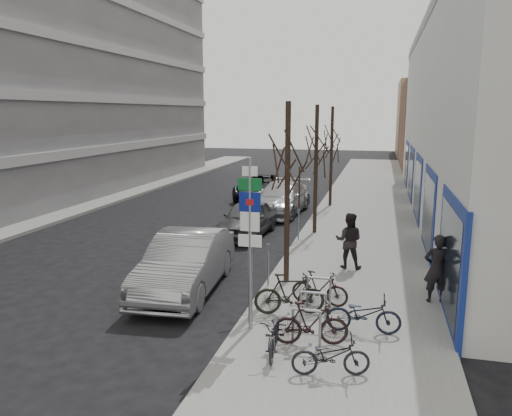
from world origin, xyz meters
The scene contains 25 objects.
ground centered at (0.00, 0.00, 0.00)m, with size 120.00×120.00×0.00m, color black.
sidewalk_east centered at (4.50, 10.00, 0.07)m, with size 5.00×70.00×0.15m, color slate.
sidewalk_west centered at (-11.00, 10.00, 0.07)m, with size 3.00×70.00×0.15m, color slate.
brick_building_far centered at (13.00, 40.00, 4.00)m, with size 12.00×14.00×8.00m, color brown.
tan_building_far centered at (13.50, 55.00, 4.50)m, with size 13.00×12.00×9.00m, color #937A5B.
highway_sign_pole centered at (2.40, -0.01, 2.46)m, with size 0.55×0.10×4.20m.
bike_rack centered at (3.80, 0.60, 0.66)m, with size 0.66×2.26×0.83m.
tree_near centered at (2.60, 3.50, 4.10)m, with size 1.80×1.80×5.50m.
tree_mid centered at (2.60, 10.00, 4.10)m, with size 1.80×1.80×5.50m.
tree_far centered at (2.60, 16.50, 4.10)m, with size 1.80×1.80×5.50m.
meter_front centered at (2.15, 3.00, 0.92)m, with size 0.10×0.08×1.27m.
meter_mid centered at (2.15, 8.50, 0.92)m, with size 0.10×0.08×1.27m.
meter_back centered at (2.15, 14.00, 0.92)m, with size 0.10×0.08×1.27m.
bike_near_left centered at (3.21, -1.02, 0.64)m, with size 0.48×1.60×0.98m, color black.
bike_near_right centered at (3.89, -0.49, 0.66)m, with size 0.50×1.67×1.02m, color black.
bike_mid_curb centered at (4.99, 0.43, 0.67)m, with size 0.52×1.72×1.05m, color black.
bike_mid_inner centered at (3.14, 1.07, 0.70)m, with size 0.54×1.81×1.10m, color black.
bike_far_curb centered at (4.45, -1.68, 0.62)m, with size 0.46×1.53×0.94m, color black.
bike_far_inner centered at (3.80, 1.88, 0.62)m, with size 0.46×1.54×0.94m, color black.
parked_car_front centered at (-0.20, 2.40, 0.86)m, with size 1.81×5.20×1.71m, color #97979B.
parked_car_mid centered at (-0.20, 9.36, 0.74)m, with size 1.75×4.35×1.48m, color #4D4E52.
parked_car_back centered at (0.26, 14.35, 0.81)m, with size 2.26×5.56×1.61m, color #A4A4A9.
lane_car centered at (-1.93, 18.48, 0.75)m, with size 2.48×5.39×1.50m, color black.
pedestrian_near centered at (6.80, 2.86, 1.08)m, with size 0.68×0.45×1.87m, color black.
pedestrian_far centered at (4.32, 5.35, 1.08)m, with size 0.69×0.47×1.86m, color black.
Camera 1 is at (5.22, -10.70, 5.19)m, focal length 35.00 mm.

